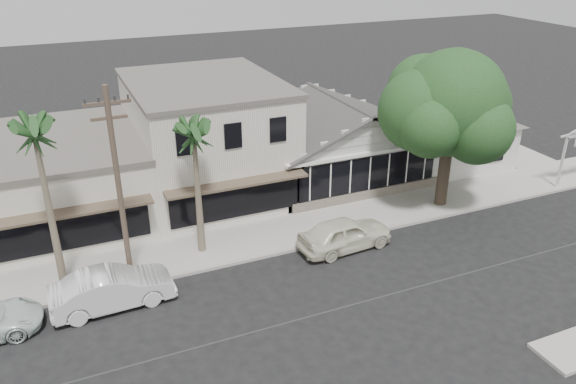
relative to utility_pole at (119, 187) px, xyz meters
name	(u,v)px	position (x,y,z in m)	size (l,w,h in m)	color
ground	(368,301)	(9.00, -5.20, -4.79)	(140.00, 140.00, 0.00)	black
sidewalk_north	(148,261)	(1.00, 1.55, -4.71)	(90.00, 3.50, 0.15)	#9E9991
corner_shop	(337,137)	(14.00, 7.27, -2.17)	(10.40, 8.60, 5.10)	silver
side_cottage	(451,141)	(22.20, 6.30, -3.29)	(6.00, 6.00, 3.00)	silver
row_building_near	(207,140)	(6.00, 8.30, -1.54)	(8.00, 10.00, 6.50)	silver
row_building_midnear	(45,183)	(-3.00, 8.30, -2.69)	(10.00, 10.00, 4.20)	silver
utility_pole	(119,187)	(0.00, 0.00, 0.00)	(1.80, 0.24, 9.00)	brown
car_0	(345,234)	(10.18, -0.94, -3.98)	(1.91, 4.75, 1.62)	silver
car_1	(112,289)	(-0.93, -1.25, -3.96)	(1.74, 5.00, 1.65)	white
shade_tree	(448,105)	(17.42, 1.35, 1.05)	(8.00, 7.23, 8.88)	#473A2B
palm_east	(194,133)	(3.60, 1.44, 1.34)	(2.79, 2.79, 7.20)	#726651
palm_mid	(34,134)	(-2.76, 0.74, 2.39)	(2.70, 2.70, 8.34)	#726651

